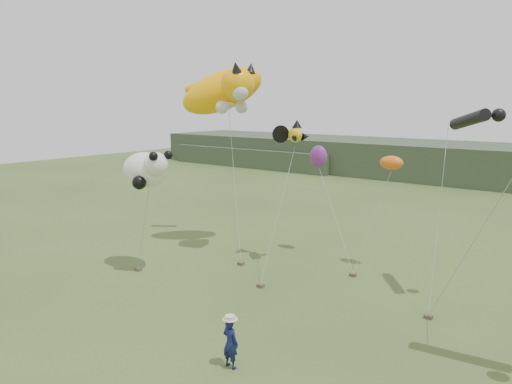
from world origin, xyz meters
TOP-DOWN VIEW (x-y plane):
  - ground at (0.00, 0.00)m, footprint 120.00×120.00m
  - headland at (-3.11, 44.69)m, footprint 90.00×13.00m
  - festival_attendant at (1.92, -1.62)m, footprint 0.65×0.45m
  - sandbag_anchors at (-1.48, 5.80)m, footprint 14.21×6.29m
  - cat_kite at (-7.53, 9.03)m, footprint 6.57×5.15m
  - fish_kite at (-2.81, 8.69)m, footprint 2.58×1.70m
  - panda_kite at (-7.72, 3.20)m, footprint 3.16×2.04m
  - misc_kites at (-0.66, 11.05)m, footprint 5.51×0.90m

SIDE VIEW (x-z plane):
  - ground at x=0.00m, z-range 0.00..0.00m
  - sandbag_anchors at x=-1.48m, z-range 0.00..0.16m
  - festival_attendant at x=1.92m, z-range 0.00..1.71m
  - headland at x=-3.11m, z-range -0.08..3.92m
  - panda_kite at x=-7.72m, z-range 4.29..6.25m
  - misc_kites at x=-0.66m, z-range 4.95..6.21m
  - fish_kite at x=-2.81m, z-range 6.35..7.59m
  - cat_kite at x=-7.53m, z-range 7.35..11.22m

